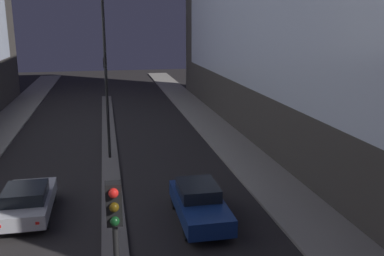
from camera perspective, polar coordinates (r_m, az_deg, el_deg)
median_strip at (r=26.90m, az=-10.93°, el=-2.98°), size 0.94×39.47×0.12m
traffic_light_near at (r=9.16m, az=-10.16°, el=-14.42°), size 0.32×0.42×4.61m
traffic_light_mid at (r=38.49m, az=-11.47°, el=7.34°), size 0.32×0.42×4.61m
street_lamp at (r=24.22m, az=-11.64°, el=11.75°), size 0.61×0.61×9.49m
car_left_lane at (r=18.91m, az=-21.11°, el=-9.05°), size 1.89×4.15×1.39m
car_right_lane at (r=17.38m, az=0.98°, el=-9.97°), size 1.79×4.44×1.47m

